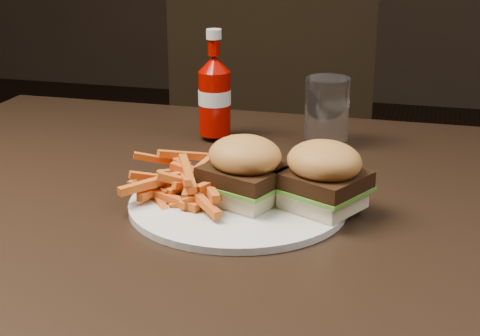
% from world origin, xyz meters
% --- Properties ---
extents(dining_table, '(1.20, 0.80, 0.04)m').
position_xyz_m(dining_table, '(0.00, 0.00, 0.73)').
color(dining_table, black).
rests_on(dining_table, ground).
extents(chair_far, '(0.53, 0.53, 0.05)m').
position_xyz_m(chair_far, '(-0.17, 0.92, 0.43)').
color(chair_far, black).
rests_on(chair_far, ground).
extents(plate, '(0.27, 0.27, 0.01)m').
position_xyz_m(plate, '(-0.02, -0.06, 0.76)').
color(plate, white).
rests_on(plate, dining_table).
extents(sandwich_half_a, '(0.11, 0.10, 0.02)m').
position_xyz_m(sandwich_half_a, '(-0.01, -0.06, 0.77)').
color(sandwich_half_a, '#F7ECBB').
rests_on(sandwich_half_a, plate).
extents(sandwich_half_b, '(0.11, 0.11, 0.02)m').
position_xyz_m(sandwich_half_b, '(0.09, -0.05, 0.77)').
color(sandwich_half_b, beige).
rests_on(sandwich_half_b, plate).
extents(fries_pile, '(0.16, 0.16, 0.05)m').
position_xyz_m(fries_pile, '(-0.08, -0.05, 0.78)').
color(fries_pile, '#CB621D').
rests_on(fries_pile, plate).
extents(ketchup_bottle, '(0.07, 0.07, 0.10)m').
position_xyz_m(ketchup_bottle, '(-0.13, 0.22, 0.81)').
color(ketchup_bottle, '#9B0600').
rests_on(ketchup_bottle, dining_table).
extents(tumbler, '(0.09, 0.09, 0.11)m').
position_xyz_m(tumbler, '(0.05, 0.23, 0.81)').
color(tumbler, white).
rests_on(tumbler, dining_table).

